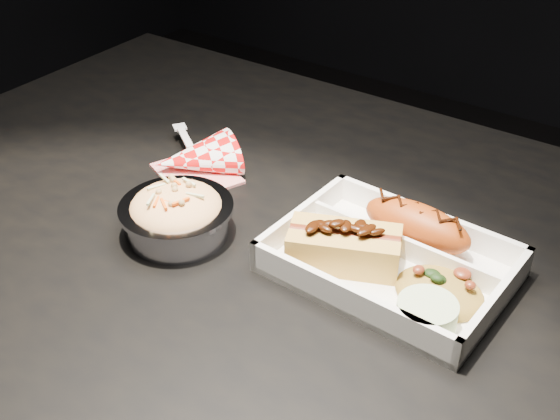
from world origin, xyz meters
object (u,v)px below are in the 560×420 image
Objects in this scene: fried_pastry at (417,225)px; napkin_fork at (195,159)px; dining_table at (280,288)px; food_tray at (391,264)px; hotdog at (344,244)px; foil_coleslaw_cup at (177,213)px.

fried_pastry is 0.32m from napkin_fork.
dining_table is 0.18m from food_tray.
food_tray is 1.57× the size of napkin_fork.
hotdog is at bearing -121.50° from fried_pastry.
hotdog is at bearing -10.65° from dining_table.
napkin_fork reaches higher than fried_pastry.
food_tray is 0.06m from hotdog.
napkin_fork is at bearing 142.67° from hotdog.
napkin_fork is (-0.27, 0.07, -0.02)m from hotdog.
hotdog reaches higher than food_tray.
napkin_fork is at bearing 174.68° from food_tray.
hotdog is 0.82× the size of napkin_fork.
hotdog is at bearing 20.93° from napkin_fork.
napkin_fork is at bearing 122.68° from foil_coleslaw_cup.
foil_coleslaw_cup is at bearing 173.42° from hotdog.
napkin_fork reaches higher than food_tray.
napkin_fork reaches higher than hotdog.
dining_table is 8.90× the size of hotdog.
foil_coleslaw_cup is 0.15m from napkin_fork.
food_tray is 0.25m from foil_coleslaw_cup.
dining_table is 9.11× the size of fried_pastry.
fried_pastry is at bearing 90.00° from food_tray.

